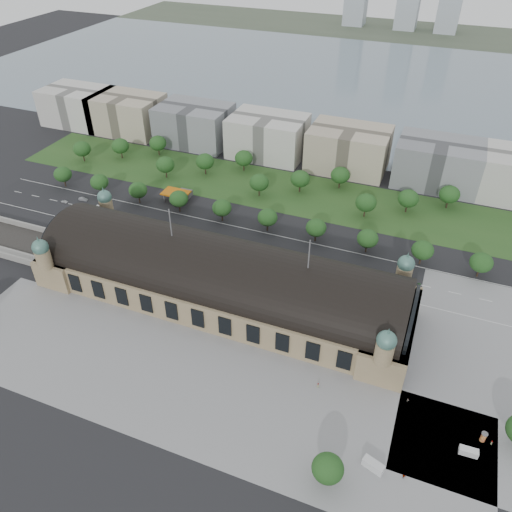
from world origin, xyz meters
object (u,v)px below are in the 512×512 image
at_px(traffic_car_0, 64,202).
at_px(parked_car_3, 126,238).
at_px(parked_car_2, 136,235).
at_px(van_east, 467,452).
at_px(parked_car_4, 165,248).
at_px(bus_mid, 240,255).
at_px(pedestrian_0, 318,385).
at_px(parked_car_5, 193,255).
at_px(petrol_station, 181,193).
at_px(traffic_car_4, 230,243).
at_px(parked_car_1, 112,229).
at_px(traffic_car_5, 307,258).
at_px(bus_east, 309,272).
at_px(pedestrian_3, 404,476).
at_px(traffic_car_1, 83,199).
at_px(traffic_car_6, 408,289).
at_px(bus_west, 250,251).
at_px(pedestrian_5, 492,443).
at_px(traffic_car_2, 129,217).
at_px(advertising_column, 483,437).
at_px(pedestrian_2, 408,400).
at_px(parked_car_0, 130,239).
at_px(van_south, 372,465).
at_px(parked_car_6, 209,253).

relative_size(traffic_car_0, parked_car_3, 0.78).
distance_m(parked_car_2, van_east, 164.50).
relative_size(parked_car_4, bus_mid, 0.35).
bearing_deg(pedestrian_0, parked_car_5, 161.23).
distance_m(petrol_station, traffic_car_4, 51.70).
relative_size(traffic_car_0, parked_car_1, 0.71).
height_order(traffic_car_5, pedestrian_0, pedestrian_0).
bearing_deg(bus_east, traffic_car_0, 89.08).
bearing_deg(pedestrian_3, traffic_car_1, -21.33).
xyz_separation_m(bus_mid, van_east, (99.88, -63.35, -0.71)).
distance_m(traffic_car_6, parked_car_3, 129.71).
xyz_separation_m(parked_car_3, parked_car_4, (21.14, 0.00, -0.06)).
height_order(traffic_car_6, bus_west, bus_west).
xyz_separation_m(bus_mid, bus_east, (32.45, 0.00, -0.18)).
xyz_separation_m(petrol_station, parked_car_5, (29.92, -44.28, -2.21)).
relative_size(van_east, pedestrian_5, 3.34).
distance_m(traffic_car_2, pedestrian_3, 173.28).
xyz_separation_m(traffic_car_1, traffic_car_6, (171.09, -11.06, 0.00)).
xyz_separation_m(parked_car_1, bus_west, (69.60, 6.83, 1.10)).
bearing_deg(parked_car_4, advertising_column, 47.05).
height_order(traffic_car_1, parked_car_5, traffic_car_1).
bearing_deg(petrol_station, pedestrian_2, -34.18).
xyz_separation_m(traffic_car_2, pedestrian_2, (146.27, -61.85, 0.25)).
relative_size(traffic_car_6, pedestrian_0, 3.10).
distance_m(bus_mid, advertising_column, 118.59).
distance_m(parked_car_5, bus_east, 53.26).
relative_size(traffic_car_0, traffic_car_2, 0.77).
height_order(pedestrian_0, pedestrian_5, pedestrian_0).
height_order(parked_car_2, parked_car_5, parked_car_2).
relative_size(parked_car_4, parked_car_5, 0.87).
xyz_separation_m(traffic_car_2, parked_car_5, (44.71, -16.85, 0.06)).
relative_size(traffic_car_0, parked_car_0, 0.80).
relative_size(traffic_car_5, pedestrian_5, 2.69).
height_order(bus_east, van_south, bus_east).
bearing_deg(traffic_car_4, pedestrian_0, 39.02).
bearing_deg(traffic_car_4, van_south, 39.60).
distance_m(parked_car_6, advertising_column, 130.60).
bearing_deg(parked_car_1, pedestrian_0, 25.88).
distance_m(parked_car_2, pedestrian_5, 168.64).
distance_m(traffic_car_6, pedestrian_5, 71.27).
relative_size(parked_car_2, van_east, 0.98).
distance_m(traffic_car_1, pedestrian_3, 204.58).
height_order(traffic_car_5, parked_car_0, parked_car_0).
height_order(traffic_car_2, parked_car_3, parked_car_3).
distance_m(parked_car_4, advertising_column, 147.69).
bearing_deg(parked_car_0, van_east, 33.79).
distance_m(parked_car_4, parked_car_6, 20.52).
relative_size(parked_car_4, van_east, 0.84).
bearing_deg(pedestrian_3, petrol_station, -34.66).
distance_m(petrol_station, bus_east, 91.26).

